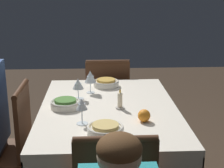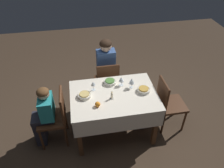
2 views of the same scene
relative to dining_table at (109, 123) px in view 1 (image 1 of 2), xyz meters
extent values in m
cube|color=silver|center=(0.00, 0.00, 0.09)|extent=(1.21, 0.85, 0.04)
cube|color=silver|center=(0.00, 0.42, -0.05)|extent=(1.21, 0.01, 0.25)
cube|color=silver|center=(0.00, -0.42, -0.05)|extent=(1.21, 0.01, 0.25)
cube|color=silver|center=(0.60, 0.00, -0.05)|extent=(0.01, 0.85, 0.25)
cube|color=#4C2D19|center=(0.54, 0.35, -0.29)|extent=(0.06, 0.06, 0.72)
cube|color=#4C2D19|center=(0.54, -0.35, -0.29)|extent=(0.06, 0.06, 0.72)
cube|color=#472816|center=(0.01, 0.54, 0.02)|extent=(0.36, 0.03, 0.42)
cylinder|color=#472816|center=(0.01, 0.54, 0.23)|extent=(0.36, 0.04, 0.04)
cylinder|color=#472816|center=(-0.72, 0.00, 0.23)|extent=(0.04, 0.36, 0.04)
cube|color=#472816|center=(0.90, -0.02, -0.21)|extent=(0.40, 0.40, 0.04)
cube|color=#472816|center=(0.72, -0.02, 0.02)|extent=(0.03, 0.36, 0.42)
cylinder|color=#472816|center=(0.72, -0.02, 0.23)|extent=(0.04, 0.36, 0.04)
cylinder|color=#472816|center=(1.07, -0.19, -0.44)|extent=(0.03, 0.03, 0.41)
cylinder|color=#472816|center=(1.07, 0.15, -0.44)|extent=(0.03, 0.03, 0.41)
cylinder|color=#472816|center=(0.73, -0.19, -0.44)|extent=(0.03, 0.03, 0.41)
cylinder|color=#472816|center=(0.73, 0.15, -0.44)|extent=(0.03, 0.03, 0.41)
sphere|color=#D6A884|center=(-0.93, 0.00, 0.27)|extent=(0.16, 0.16, 0.16)
ellipsoid|color=brown|center=(-0.93, 0.00, 0.30)|extent=(0.16, 0.16, 0.11)
cylinder|color=silver|center=(-0.01, 0.27, 0.13)|extent=(0.18, 0.18, 0.04)
torus|color=silver|center=(-0.01, 0.27, 0.15)|extent=(0.18, 0.18, 0.01)
cylinder|color=#4C7F38|center=(-0.01, 0.27, 0.16)|extent=(0.13, 0.13, 0.02)
cylinder|color=white|center=(0.15, 0.19, 0.11)|extent=(0.07, 0.07, 0.00)
cylinder|color=white|center=(0.15, 0.19, 0.15)|extent=(0.01, 0.01, 0.07)
cone|color=white|center=(0.15, 0.19, 0.22)|extent=(0.07, 0.07, 0.07)
cylinder|color=white|center=(0.15, 0.19, 0.20)|extent=(0.04, 0.04, 0.03)
cylinder|color=silver|center=(-0.41, 0.03, 0.13)|extent=(0.19, 0.19, 0.04)
torus|color=silver|center=(-0.41, 0.03, 0.15)|extent=(0.18, 0.18, 0.01)
cylinder|color=tan|center=(-0.41, 0.03, 0.16)|extent=(0.14, 0.14, 0.02)
cylinder|color=white|center=(-0.27, 0.16, 0.11)|extent=(0.06, 0.06, 0.00)
cylinder|color=white|center=(-0.27, 0.16, 0.15)|extent=(0.01, 0.01, 0.08)
cone|color=white|center=(-0.27, 0.16, 0.23)|extent=(0.06, 0.06, 0.06)
cylinder|color=white|center=(-0.27, 0.16, 0.21)|extent=(0.04, 0.04, 0.03)
cylinder|color=silver|center=(0.43, 0.00, 0.13)|extent=(0.19, 0.19, 0.04)
torus|color=silver|center=(0.43, 0.00, 0.15)|extent=(0.18, 0.18, 0.01)
cylinder|color=gold|center=(0.43, 0.00, 0.16)|extent=(0.14, 0.14, 0.02)
cylinder|color=white|center=(0.28, 0.12, 0.11)|extent=(0.06, 0.06, 0.00)
cylinder|color=white|center=(0.28, 0.12, 0.15)|extent=(0.01, 0.01, 0.07)
cone|color=white|center=(0.28, 0.12, 0.23)|extent=(0.08, 0.08, 0.08)
cylinder|color=white|center=(0.28, 0.12, 0.21)|extent=(0.05, 0.05, 0.04)
cylinder|color=beige|center=(-0.04, -0.07, 0.11)|extent=(0.05, 0.05, 0.01)
cylinder|color=beige|center=(-0.04, -0.07, 0.16)|extent=(0.03, 0.03, 0.09)
ellipsoid|color=#F9C64C|center=(-0.04, -0.07, 0.22)|extent=(0.01, 0.01, 0.03)
sphere|color=orange|center=(-0.25, -0.19, 0.14)|extent=(0.07, 0.07, 0.07)
camera|label=1|loc=(-2.01, 0.08, 0.86)|focal=55.00mm
camera|label=2|loc=(-0.43, -2.25, 2.12)|focal=35.00mm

